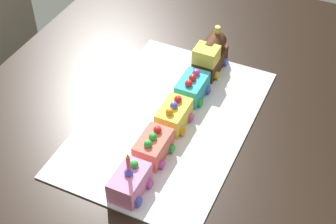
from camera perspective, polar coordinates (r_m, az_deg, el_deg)
dining_table at (r=1.43m, az=-0.50°, el=-2.18°), size 1.40×1.00×0.74m
cake_board at (r=1.31m, az=-0.00°, el=-1.02°), size 0.60×0.40×0.00m
cake_locomotive at (r=1.44m, az=4.76°, el=6.33°), size 0.14×0.08×0.12m
cake_car_flatbed_turquoise at (r=1.36m, az=2.72°, el=2.78°), size 0.10×0.08×0.07m
cake_car_tanker_lemon at (r=1.28m, az=0.65°, el=-0.35°), size 0.10×0.08×0.07m
cake_car_caboose_coral at (r=1.20m, az=-1.69°, el=-3.87°), size 0.10×0.08×0.07m
cake_car_hopper_bubblegum at (r=1.13m, az=-4.33°, el=-7.84°), size 0.10×0.08×0.07m
birthday_candle at (r=1.08m, az=-4.49°, el=-5.57°), size 0.01×0.01×0.05m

